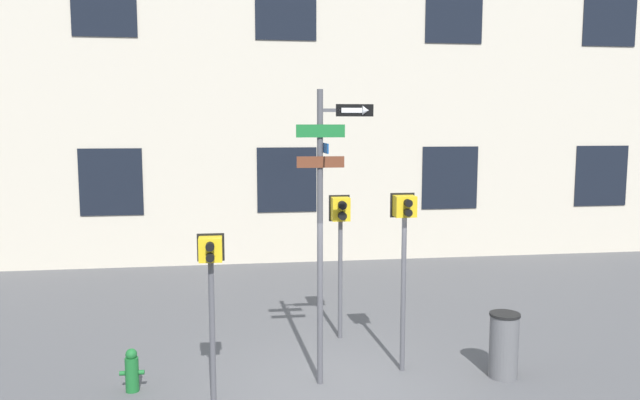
% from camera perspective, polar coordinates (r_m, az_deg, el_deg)
% --- Properties ---
extents(ground_plane, '(60.00, 60.00, 0.00)m').
position_cam_1_polar(ground_plane, '(9.82, 1.78, -16.84)').
color(ground_plane, '#515154').
extents(building_facade, '(24.00, 0.64, 14.33)m').
position_cam_1_polar(building_facade, '(18.17, -3.24, 17.12)').
color(building_facade, beige).
rests_on(building_facade, ground_plane).
extents(street_sign_pole, '(1.15, 0.76, 4.47)m').
position_cam_1_polar(street_sign_pole, '(9.27, 0.37, -1.14)').
color(street_sign_pole, '#4C4C51').
rests_on(street_sign_pole, ground_plane).
extents(pedestrian_signal_left, '(0.38, 0.40, 2.45)m').
position_cam_1_polar(pedestrian_signal_left, '(8.76, -9.94, -6.69)').
color(pedestrian_signal_left, '#4C4C51').
rests_on(pedestrian_signal_left, ground_plane).
extents(pedestrian_signal_right, '(0.39, 0.40, 2.88)m').
position_cam_1_polar(pedestrian_signal_right, '(9.93, 7.71, -3.14)').
color(pedestrian_signal_right, '#4C4C51').
rests_on(pedestrian_signal_right, ground_plane).
extents(pedestrian_signal_across, '(0.38, 0.40, 2.67)m').
position_cam_1_polar(pedestrian_signal_across, '(11.37, 1.89, -2.42)').
color(pedestrian_signal_across, '#4C4C51').
rests_on(pedestrian_signal_across, ground_plane).
extents(fire_hydrant, '(0.36, 0.20, 0.66)m').
position_cam_1_polar(fire_hydrant, '(10.01, -16.82, -14.71)').
color(fire_hydrant, '#196028').
rests_on(fire_hydrant, ground_plane).
extents(trash_bin, '(0.47, 0.47, 1.03)m').
position_cam_1_polar(trash_bin, '(10.44, 16.46, -12.60)').
color(trash_bin, '#59595B').
rests_on(trash_bin, ground_plane).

